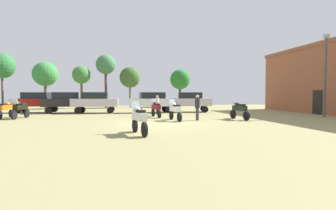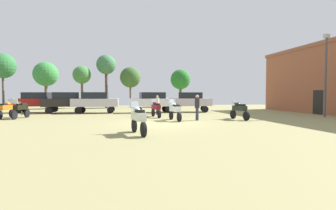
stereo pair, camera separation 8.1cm
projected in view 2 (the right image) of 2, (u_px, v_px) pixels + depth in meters
ground_plane at (160, 123)px, 15.85m from camera, size 44.00×52.00×0.02m
motorcycle_2 at (156, 108)px, 20.00m from camera, size 0.70×2.16×1.45m
motorcycle_3 at (175, 110)px, 17.37m from camera, size 0.67×2.19×1.46m
motorcycle_4 at (21, 109)px, 18.90m from camera, size 0.71×2.29×1.49m
motorcycle_5 at (6, 109)px, 18.99m from camera, size 0.66×2.17×1.47m
motorcycle_6 at (138, 118)px, 11.39m from camera, size 0.73×2.14×1.47m
motorcycle_8 at (239, 109)px, 18.14m from camera, size 0.69×2.17×1.47m
car_1 at (152, 101)px, 25.03m from camera, size 4.42×2.11×2.00m
car_2 at (95, 101)px, 24.41m from camera, size 4.35×1.92×2.00m
car_3 at (37, 101)px, 25.12m from camera, size 4.39×2.03×2.00m
car_4 at (190, 101)px, 26.00m from camera, size 4.57×2.61×2.00m
car_5 at (66, 101)px, 24.61m from camera, size 4.56×2.58×2.00m
person_1 at (157, 103)px, 22.76m from camera, size 0.43×0.43×1.70m
person_2 at (197, 105)px, 17.54m from camera, size 0.39×0.39×1.76m
tree_1 at (130, 78)px, 34.70m from camera, size 2.80×2.80×5.52m
tree_2 at (180, 80)px, 36.72m from camera, size 2.88×2.88×5.40m
tree_3 at (46, 74)px, 33.16m from camera, size 3.14×3.14×6.02m
tree_4 at (3, 66)px, 31.91m from camera, size 3.16×3.16×6.98m
tree_5 at (82, 75)px, 32.78m from camera, size 2.30×2.30×5.47m
tree_6 at (106, 65)px, 34.29m from camera, size 2.62×2.62×7.13m
lamp_post at (326, 71)px, 19.96m from camera, size 0.44×0.24×6.50m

